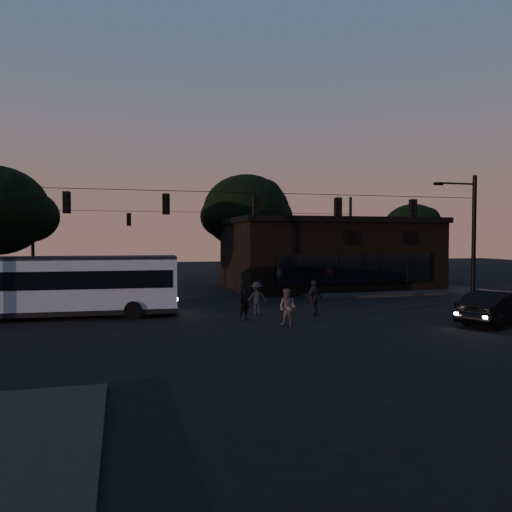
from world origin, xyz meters
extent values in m
plane|color=black|center=(0.00, 0.00, 0.00)|extent=(120.00, 120.00, 0.00)
cube|color=black|center=(12.00, 14.00, 0.07)|extent=(14.00, 10.00, 0.15)
cube|color=black|center=(-14.00, 14.00, 0.07)|extent=(14.00, 10.00, 0.15)
cube|color=black|center=(9.00, 16.00, 2.50)|extent=(15.00, 10.00, 5.00)
cube|color=black|center=(9.00, 16.00, 5.20)|extent=(15.40, 10.40, 0.40)
cube|color=black|center=(9.00, 10.88, 1.80)|extent=(11.50, 0.18, 2.00)
cylinder|color=black|center=(4.00, 22.00, 2.00)|extent=(0.44, 0.44, 4.00)
ellipsoid|color=black|center=(4.00, 22.00, 6.20)|extent=(7.60, 7.60, 6.46)
cylinder|color=black|center=(18.00, 18.00, 1.50)|extent=(0.44, 0.44, 3.00)
ellipsoid|color=black|center=(18.00, 18.00, 4.65)|extent=(5.20, 5.20, 4.42)
cylinder|color=black|center=(13.00, 4.00, 3.75)|extent=(0.24, 0.24, 7.50)
cylinder|color=black|center=(0.00, 4.00, 6.20)|extent=(26.00, 0.03, 0.03)
cube|color=black|center=(-9.00, 4.00, 5.55)|extent=(0.34, 0.30, 1.00)
cube|color=black|center=(-4.50, 4.00, 5.55)|extent=(0.34, 0.30, 1.00)
cube|color=black|center=(0.00, 4.00, 5.55)|extent=(0.34, 0.30, 1.00)
cube|color=black|center=(4.50, 4.00, 5.55)|extent=(0.34, 0.30, 1.00)
cube|color=black|center=(9.00, 4.00, 5.55)|extent=(0.34, 0.30, 1.00)
cylinder|color=black|center=(-13.00, 20.00, 3.75)|extent=(0.24, 0.24, 7.50)
cylinder|color=black|center=(13.00, 20.00, 3.75)|extent=(0.24, 0.24, 7.50)
cylinder|color=black|center=(0.00, 20.00, 6.00)|extent=(26.00, 0.03, 0.03)
cube|color=black|center=(-6.00, 20.00, 5.35)|extent=(0.34, 0.30, 1.00)
cube|color=black|center=(0.00, 20.00, 5.35)|extent=(0.34, 0.30, 1.00)
cube|color=black|center=(6.00, 20.00, 5.35)|extent=(0.34, 0.30, 1.00)
cube|color=#9AA7C4|center=(-9.18, 5.63, 1.68)|extent=(10.68, 2.99, 2.50)
cube|color=black|center=(-9.18, 5.63, 1.92)|extent=(10.26, 3.00, 0.86)
cube|color=black|center=(-9.18, 5.63, 2.93)|extent=(10.68, 2.99, 0.14)
cube|color=black|center=(-9.18, 5.63, 0.34)|extent=(10.78, 3.05, 0.24)
cylinder|color=black|center=(-6.08, 4.26, 0.43)|extent=(0.88, 0.29, 0.86)
cylinder|color=black|center=(-5.95, 6.65, 0.43)|extent=(0.88, 0.29, 0.86)
imported|color=black|center=(9.84, -1.70, 0.78)|extent=(5.00, 3.27, 1.56)
imported|color=black|center=(-0.98, 2.55, 0.96)|extent=(0.83, 0.75, 1.91)
imported|color=#564E4F|center=(0.49, 0.48, 0.84)|extent=(1.00, 1.03, 1.67)
imported|color=black|center=(2.68, 2.76, 0.91)|extent=(1.14, 0.92, 1.81)
imported|color=black|center=(0.05, 4.04, 0.84)|extent=(1.11, 0.66, 1.68)
camera|label=1|loc=(-6.62, -20.40, 3.95)|focal=35.00mm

